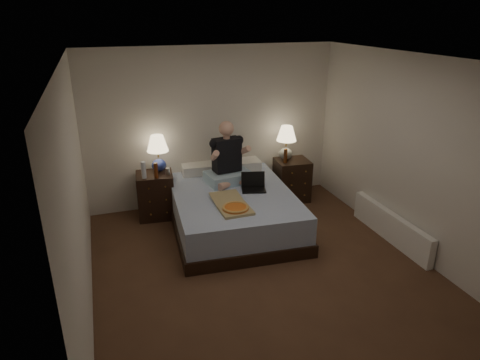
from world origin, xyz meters
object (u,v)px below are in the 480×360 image
object	(u,v)px
soda_can	(168,171)
beer_bottle_right	(285,156)
beer_bottle_left	(156,170)
radiator	(391,227)
nightstand_right	(292,180)
bed	(232,209)
lamp_left	(158,153)
person	(228,153)
laptop	(254,183)
nightstand_left	(156,195)
pizza_box	(235,208)
water_bottle	(144,170)
lamp_right	(286,143)

from	to	relation	value
soda_can	beer_bottle_right	bearing A→B (deg)	-1.98
beer_bottle_left	radiator	distance (m)	3.40
nightstand_right	soda_can	bearing A→B (deg)	-175.27
bed	lamp_left	world-z (taller)	lamp_left
soda_can	beer_bottle_left	xyz separation A→B (m)	(-0.18, -0.09, 0.06)
person	laptop	size ratio (longest dim) A/B	2.74
nightstand_left	pizza_box	distance (m)	1.59
water_bottle	beer_bottle_left	xyz separation A→B (m)	(0.17, -0.05, -0.01)
lamp_right	radiator	distance (m)	2.10
nightstand_right	soda_can	size ratio (longest dim) A/B	6.88
nightstand_right	beer_bottle_right	distance (m)	0.49
beer_bottle_left	laptop	size ratio (longest dim) A/B	0.68
pizza_box	beer_bottle_left	bearing A→B (deg)	124.99
laptop	pizza_box	bearing A→B (deg)	-114.52
laptop	pizza_box	size ratio (longest dim) A/B	0.45
lamp_right	pizza_box	distance (m)	1.90
soda_can	nightstand_right	bearing A→B (deg)	0.11
nightstand_left	person	size ratio (longest dim) A/B	0.75
water_bottle	person	size ratio (longest dim) A/B	0.27
lamp_left	lamp_right	bearing A→B (deg)	-2.41
lamp_right	nightstand_left	bearing A→B (deg)	-179.65
beer_bottle_left	pizza_box	distance (m)	1.44
soda_can	beer_bottle_right	distance (m)	1.88
bed	radiator	world-z (taller)	bed
nightstand_left	water_bottle	distance (m)	0.51
water_bottle	pizza_box	distance (m)	1.58
bed	lamp_left	xyz separation A→B (m)	(-0.91, 0.80, 0.70)
beer_bottle_left	beer_bottle_right	bearing A→B (deg)	0.78
nightstand_left	pizza_box	xyz separation A→B (m)	(0.85, -1.32, 0.24)
nightstand_left	lamp_right	world-z (taller)	lamp_right
beer_bottle_right	radiator	xyz separation A→B (m)	(0.87, -1.64, -0.60)
soda_can	person	size ratio (longest dim) A/B	0.11
water_bottle	laptop	size ratio (longest dim) A/B	0.74
person	beer_bottle_right	bearing A→B (deg)	2.39
lamp_right	beer_bottle_right	distance (m)	0.24
soda_can	pizza_box	world-z (taller)	soda_can
beer_bottle_left	laptop	xyz separation A→B (m)	(1.30, -0.58, -0.14)
water_bottle	radiator	size ratio (longest dim) A/B	0.16
beer_bottle_right	radiator	size ratio (longest dim) A/B	0.14
lamp_left	water_bottle	xyz separation A→B (m)	(-0.25, -0.23, -0.16)
water_bottle	nightstand_right	bearing A→B (deg)	1.21
nightstand_left	water_bottle	xyz separation A→B (m)	(-0.16, -0.13, 0.47)
lamp_right	pizza_box	size ratio (longest dim) A/B	0.74
nightstand_right	soda_can	distance (m)	2.09
nightstand_left	beer_bottle_left	bearing A→B (deg)	-79.61
bed	beer_bottle_left	size ratio (longest dim) A/B	9.58
laptop	bed	bearing A→B (deg)	-175.31
laptop	radiator	distance (m)	1.98
lamp_left	beer_bottle_left	distance (m)	0.33
beer_bottle_right	nightstand_left	bearing A→B (deg)	176.04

